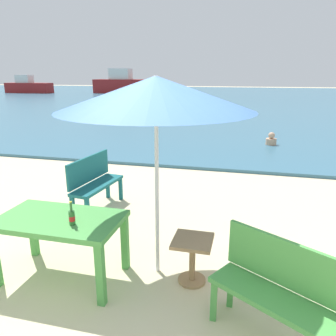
# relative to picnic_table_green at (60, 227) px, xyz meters

# --- Properties ---
(ground_plane) EXTENTS (120.00, 120.00, 0.00)m
(ground_plane) POSITION_rel_picnic_table_green_xyz_m (1.15, -0.24, -0.65)
(ground_plane) COLOR beige
(sea_water) EXTENTS (120.00, 50.00, 0.08)m
(sea_water) POSITION_rel_picnic_table_green_xyz_m (1.15, 29.76, -0.61)
(sea_water) COLOR #386B84
(sea_water) RESTS_ON ground_plane
(picnic_table_green) EXTENTS (1.40, 0.80, 0.76)m
(picnic_table_green) POSITION_rel_picnic_table_green_xyz_m (0.00, 0.00, 0.00)
(picnic_table_green) COLOR #4C9E47
(picnic_table_green) RESTS_ON ground_plane
(beer_bottle_amber) EXTENTS (0.07, 0.07, 0.26)m
(beer_bottle_amber) POSITION_rel_picnic_table_green_xyz_m (0.23, -0.12, 0.20)
(beer_bottle_amber) COLOR #2D662D
(beer_bottle_amber) RESTS_ON picnic_table_green
(patio_umbrella) EXTENTS (2.10, 2.10, 2.30)m
(patio_umbrella) POSITION_rel_picnic_table_green_xyz_m (1.04, 0.38, 1.47)
(patio_umbrella) COLOR silver
(patio_umbrella) RESTS_ON ground_plane
(side_table_wood) EXTENTS (0.44, 0.44, 0.54)m
(side_table_wood) POSITION_rel_picnic_table_green_xyz_m (1.48, 0.27, -0.30)
(side_table_wood) COLOR #9E7A51
(side_table_wood) RESTS_ON ground_plane
(bench_teal_center) EXTENTS (0.49, 1.23, 0.95)m
(bench_teal_center) POSITION_rel_picnic_table_green_xyz_m (-0.55, 1.93, -0.11)
(bench_teal_center) COLOR #196066
(bench_teal_center) RESTS_ON ground_plane
(bench_green_left) EXTENTS (1.21, 0.93, 0.95)m
(bench_green_left) POSITION_rel_picnic_table_green_xyz_m (2.37, -0.39, -0.11)
(bench_green_left) COLOR #4C9E47
(bench_green_left) RESTS_ON ground_plane
(swimmer_person) EXTENTS (0.34, 0.34, 0.41)m
(swimmer_person) POSITION_rel_picnic_table_green_xyz_m (2.76, 7.96, -0.41)
(swimmer_person) COLOR tan
(swimmer_person) RESTS_ON sea_water
(boat_sailboat) EXTENTS (7.69, 2.10, 2.80)m
(boat_sailboat) POSITION_rel_picnic_table_green_xyz_m (-12.41, 34.13, 0.44)
(boat_sailboat) COLOR maroon
(boat_sailboat) RESTS_ON sea_water
(boat_cargo_ship) EXTENTS (5.70, 1.55, 2.07)m
(boat_cargo_ship) POSITION_rel_picnic_table_green_xyz_m (-23.95, 31.83, 0.17)
(boat_cargo_ship) COLOR maroon
(boat_cargo_ship) RESTS_ON sea_water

